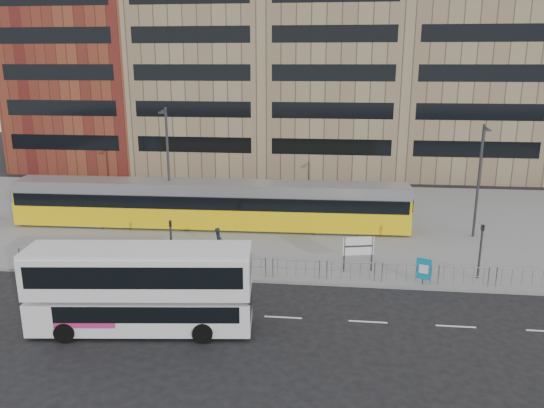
# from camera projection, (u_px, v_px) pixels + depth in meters

# --- Properties ---
(ground) EXTENTS (120.00, 120.00, 0.00)m
(ground) POSITION_uv_depth(u_px,v_px,m) (254.00, 282.00, 29.33)
(ground) COLOR black
(ground) RESTS_ON ground
(plaza) EXTENTS (64.00, 24.00, 0.15)m
(plaza) POSITION_uv_depth(u_px,v_px,m) (276.00, 219.00, 40.83)
(plaza) COLOR gray
(plaza) RESTS_ON ground
(kerb) EXTENTS (64.00, 0.25, 0.17)m
(kerb) POSITION_uv_depth(u_px,v_px,m) (254.00, 280.00, 29.36)
(kerb) COLOR gray
(kerb) RESTS_ON ground
(building_row) EXTENTS (70.40, 18.40, 31.20)m
(building_row) POSITION_uv_depth(u_px,v_px,m) (312.00, 52.00, 58.72)
(building_row) COLOR brown
(building_row) RESTS_ON ground
(pedestrian_barrier) EXTENTS (32.07, 0.07, 1.10)m
(pedestrian_barrier) POSITION_uv_depth(u_px,v_px,m) (291.00, 264.00, 29.34)
(pedestrian_barrier) COLOR #989BA1
(pedestrian_barrier) RESTS_ON plaza
(road_markings) EXTENTS (62.00, 0.12, 0.01)m
(road_markings) POSITION_uv_depth(u_px,v_px,m) (262.00, 316.00, 25.38)
(road_markings) COLOR white
(road_markings) RESTS_ON ground
(double_decker_bus) EXTENTS (10.03, 3.32, 3.94)m
(double_decker_bus) POSITION_uv_depth(u_px,v_px,m) (141.00, 286.00, 23.57)
(double_decker_bus) COLOR white
(double_decker_bus) RESTS_ON ground
(tram) EXTENTS (28.51, 3.42, 3.35)m
(tram) POSITION_uv_depth(u_px,v_px,m) (209.00, 204.00, 38.33)
(tram) COLOR yellow
(tram) RESTS_ON plaza
(station_sign) EXTENTS (1.77, 0.47, 2.07)m
(station_sign) POSITION_uv_depth(u_px,v_px,m) (358.00, 248.00, 30.11)
(station_sign) COLOR #2D2D30
(station_sign) RESTS_ON plaza
(ad_panel) EXTENTS (0.76, 0.34, 1.48)m
(ad_panel) POSITION_uv_depth(u_px,v_px,m) (423.00, 269.00, 28.45)
(ad_panel) COLOR #2D2D30
(ad_panel) RESTS_ON plaza
(pedestrian) EXTENTS (0.52, 0.70, 1.77)m
(pedestrian) POSITION_uv_depth(u_px,v_px,m) (219.00, 241.00, 32.84)
(pedestrian) COLOR black
(pedestrian) RESTS_ON plaza
(traffic_light_west) EXTENTS (0.22, 0.24, 3.10)m
(traffic_light_west) POSITION_uv_depth(u_px,v_px,m) (171.00, 240.00, 29.78)
(traffic_light_west) COLOR #2D2D30
(traffic_light_west) RESTS_ON plaza
(traffic_light_east) EXTENTS (0.20, 0.23, 3.10)m
(traffic_light_east) POSITION_uv_depth(u_px,v_px,m) (481.00, 244.00, 29.01)
(traffic_light_east) COLOR #2D2D30
(traffic_light_east) RESTS_ON plaza
(lamp_post_west) EXTENTS (0.45, 1.04, 8.60)m
(lamp_post_west) POSITION_uv_depth(u_px,v_px,m) (168.00, 163.00, 37.90)
(lamp_post_west) COLOR #2D2D30
(lamp_post_west) RESTS_ON plaza
(lamp_post_east) EXTENTS (0.45, 1.04, 7.72)m
(lamp_post_east) POSITION_uv_depth(u_px,v_px,m) (479.00, 177.00, 35.41)
(lamp_post_east) COLOR #2D2D30
(lamp_post_east) RESTS_ON plaza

